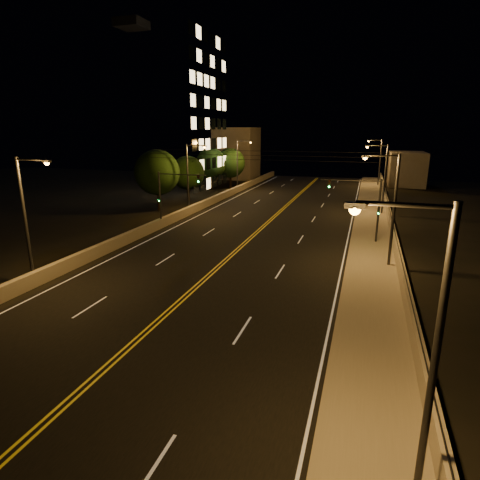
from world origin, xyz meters
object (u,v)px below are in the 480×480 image
(streetlight_3, at_px, (378,159))
(tree_1, at_px, (188,173))
(streetlight_1, at_px, (390,203))
(streetlight_0, at_px, (425,335))
(traffic_signal_right, at_px, (366,203))
(streetlight_4, at_px, (28,213))
(tree_0, at_px, (157,172))
(traffic_signal_left, at_px, (169,193))
(tree_3, at_px, (230,163))
(streetlight_6, at_px, (239,162))
(streetlight_2, at_px, (382,174))
(building_tower, at_px, (137,114))
(tree_2, at_px, (211,163))
(streetlight_5, at_px, (190,174))

(streetlight_3, height_order, tree_1, streetlight_3)
(streetlight_1, xyz_separation_m, streetlight_3, (0.00, 45.85, 0.00))
(streetlight_0, relative_size, traffic_signal_right, 1.43)
(streetlight_4, bearing_deg, tree_0, 100.69)
(tree_0, bearing_deg, streetlight_4, -79.31)
(streetlight_1, bearing_deg, traffic_signal_right, 103.83)
(traffic_signal_left, distance_m, tree_3, 30.01)
(streetlight_6, relative_size, tree_1, 1.29)
(streetlight_2, distance_m, building_tower, 37.57)
(tree_0, bearing_deg, traffic_signal_left, -54.89)
(streetlight_2, distance_m, streetlight_4, 36.65)
(tree_2, bearing_deg, streetlight_5, -75.46)
(traffic_signal_right, height_order, traffic_signal_left, same)
(streetlight_6, bearing_deg, streetlight_3, 31.44)
(streetlight_3, xyz_separation_m, tree_3, (-23.97, -9.83, -0.50))
(streetlight_0, distance_m, building_tower, 59.48)
(building_tower, bearing_deg, streetlight_6, 20.36)
(streetlight_3, bearing_deg, streetlight_5, -123.73)
(streetlight_4, bearing_deg, streetlight_1, 25.40)
(streetlight_6, bearing_deg, traffic_signal_right, -53.20)
(streetlight_5, bearing_deg, traffic_signal_left, -81.45)
(streetlight_1, height_order, tree_0, streetlight_1)
(streetlight_1, relative_size, streetlight_2, 1.00)
(streetlight_0, xyz_separation_m, streetlight_4, (-21.39, 9.26, 0.00))
(streetlight_3, height_order, tree_2, streetlight_3)
(streetlight_6, distance_m, traffic_signal_right, 33.15)
(streetlight_6, height_order, traffic_signal_left, streetlight_6)
(streetlight_3, relative_size, traffic_signal_right, 1.43)
(streetlight_0, xyz_separation_m, traffic_signal_right, (-1.54, 25.67, -1.11))
(traffic_signal_right, relative_size, tree_3, 0.84)
(streetlight_5, xyz_separation_m, tree_0, (-4.65, 0.67, -0.07))
(streetlight_0, bearing_deg, streetlight_2, 90.00)
(streetlight_4, bearing_deg, streetlight_5, 90.00)
(streetlight_0, distance_m, streetlight_6, 56.41)
(traffic_signal_left, bearing_deg, streetlight_0, -51.73)
(streetlight_0, distance_m, traffic_signal_left, 32.71)
(streetlight_4, distance_m, streetlight_5, 23.98)
(traffic_signal_right, xyz_separation_m, traffic_signal_left, (-18.71, 0.00, 0.00))
(tree_2, xyz_separation_m, tree_3, (2.48, 2.65, -0.07))
(streetlight_2, height_order, tree_2, streetlight_2)
(streetlight_6, distance_m, building_tower, 17.24)
(tree_0, height_order, tree_3, tree_0)
(streetlight_4, xyz_separation_m, tree_2, (-5.07, 43.53, -0.43))
(streetlight_2, xyz_separation_m, tree_2, (-26.45, 13.77, -0.43))
(tree_1, bearing_deg, streetlight_6, 70.65)
(streetlight_0, xyz_separation_m, tree_2, (-26.45, 52.79, -0.43))
(streetlight_2, height_order, tree_0, streetlight_2)
(streetlight_3, relative_size, building_tower, 0.32)
(streetlight_6, height_order, tree_3, streetlight_6)
(streetlight_0, bearing_deg, streetlight_1, 90.00)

